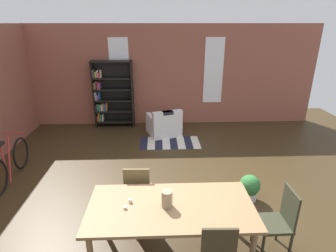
{
  "coord_description": "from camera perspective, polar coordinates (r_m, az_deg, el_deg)",
  "views": [
    {
      "loc": [
        -0.28,
        -3.48,
        2.91
      ],
      "look_at": [
        -0.07,
        1.68,
        0.91
      ],
      "focal_mm": 28.75,
      "sensor_mm": 36.0,
      "label": 1
    }
  ],
  "objects": [
    {
      "name": "vase_on_table",
      "position": [
        3.42,
        -0.23,
        -15.15
      ],
      "size": [
        0.14,
        0.14,
        0.22
      ],
      "primitive_type": "cylinder",
      "color": "#998466",
      "rests_on": "dining_table"
    },
    {
      "name": "dining_chair_head_right",
      "position": [
        3.97,
        22.51,
        -17.85
      ],
      "size": [
        0.41,
        0.41,
        0.95
      ],
      "color": "#313222",
      "rests_on": "ground"
    },
    {
      "name": "tealight_candle_0",
      "position": [
        3.48,
        -9.08,
        -16.7
      ],
      "size": [
        0.04,
        0.04,
        0.03
      ],
      "primitive_type": "cylinder",
      "color": "silver",
      "rests_on": "dining_table"
    },
    {
      "name": "dining_table",
      "position": [
        3.54,
        0.64,
        -17.55
      ],
      "size": [
        2.08,
        0.99,
        0.77
      ],
      "color": "olive",
      "rests_on": "ground"
    },
    {
      "name": "window_pane_1",
      "position": [
        8.05,
        9.64,
        11.43
      ],
      "size": [
        0.55,
        0.02,
        1.87
      ],
      "primitive_type": "cube",
      "color": "white"
    },
    {
      "name": "bicycle_second",
      "position": [
        6.09,
        -30.48,
        -6.95
      ],
      "size": [
        0.44,
        1.67,
        0.88
      ],
      "color": "black",
      "rests_on": "ground"
    },
    {
      "name": "tealight_candle_1",
      "position": [
        3.57,
        -8.03,
        -15.4
      ],
      "size": [
        0.04,
        0.04,
        0.05
      ],
      "primitive_type": "cylinder",
      "color": "silver",
      "rests_on": "dining_table"
    },
    {
      "name": "striped_rug",
      "position": [
        6.95,
        0.38,
        -3.53
      ],
      "size": [
        1.53,
        0.78,
        0.01
      ],
      "color": "#1E1E33",
      "rests_on": "ground"
    },
    {
      "name": "window_pane_0",
      "position": [
        7.95,
        -10.2,
        11.28
      ],
      "size": [
        0.55,
        0.02,
        1.87
      ],
      "primitive_type": "cube",
      "color": "white"
    },
    {
      "name": "tealight_candle_2",
      "position": [
        3.49,
        -0.43,
        -16.12
      ],
      "size": [
        0.04,
        0.04,
        0.05
      ],
      "primitive_type": "cylinder",
      "color": "silver",
      "rests_on": "dining_table"
    },
    {
      "name": "back_wall_brick",
      "position": [
        7.98,
        -0.24,
        10.59
      ],
      "size": [
        8.72,
        0.12,
        2.88
      ],
      "primitive_type": "cube",
      "color": "#985342",
      "rests_on": "ground"
    },
    {
      "name": "ground_plane",
      "position": [
        4.55,
        1.84,
        -18.64
      ],
      "size": [
        11.17,
        11.17,
        0.0
      ],
      "primitive_type": "plane",
      "color": "#382A17"
    },
    {
      "name": "bookshelf_tall",
      "position": [
        7.95,
        -12.02,
        6.55
      ],
      "size": [
        1.13,
        0.31,
        1.92
      ],
      "color": "black",
      "rests_on": "ground"
    },
    {
      "name": "potted_plant_by_shelf",
      "position": [
        4.97,
        16.91,
        -12.28
      ],
      "size": [
        0.35,
        0.35,
        0.46
      ],
      "color": "silver",
      "rests_on": "ground"
    },
    {
      "name": "armchair_white",
      "position": [
        7.37,
        -0.83,
        0.28
      ],
      "size": [
        1.01,
        1.01,
        0.75
      ],
      "color": "silver",
      "rests_on": "ground"
    },
    {
      "name": "dining_chair_far_left",
      "position": [
        4.24,
        -6.4,
        -13.41
      ],
      "size": [
        0.41,
        0.41,
        0.95
      ],
      "color": "brown",
      "rests_on": "ground"
    }
  ]
}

